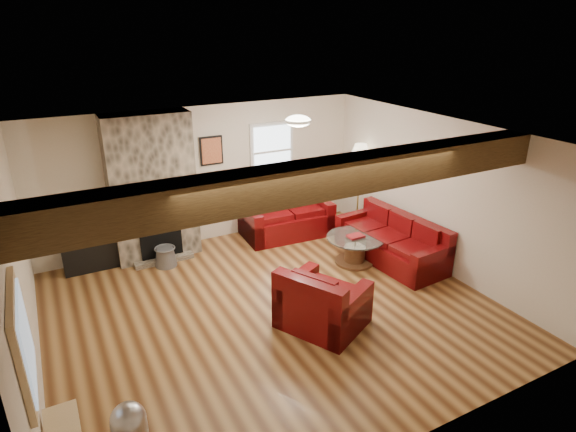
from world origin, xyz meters
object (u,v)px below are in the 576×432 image
object	(u,v)px
sofa_three	(391,239)
television	(88,230)
loveseat	(286,213)
tv_cabinet	(93,255)
floor_lamp	(360,157)
armchair_red	(323,297)
coffee_table	(355,250)

from	to	relation	value
sofa_three	television	world-z (taller)	television
sofa_three	television	distance (m)	5.03
loveseat	television	xyz separation A→B (m)	(-3.49, 0.30, 0.25)
tv_cabinet	floor_lamp	bearing A→B (deg)	-7.75
television	floor_lamp	bearing A→B (deg)	-7.75
sofa_three	armchair_red	world-z (taller)	armchair_red
television	floor_lamp	size ratio (longest dim) A/B	0.47
sofa_three	loveseat	xyz separation A→B (m)	(-1.08, 1.79, 0.05)
coffee_table	armchair_red	bearing A→B (deg)	-138.24
floor_lamp	tv_cabinet	bearing A→B (deg)	172.25
loveseat	floor_lamp	size ratio (longest dim) A/B	0.98
tv_cabinet	television	world-z (taller)	television
armchair_red	television	size ratio (longest dim) A/B	1.32
coffee_table	loveseat	bearing A→B (deg)	106.46
coffee_table	tv_cabinet	bearing A→B (deg)	154.36
armchair_red	television	world-z (taller)	television
armchair_red	floor_lamp	bearing A→B (deg)	-70.32
armchair_red	television	xyz separation A→B (m)	(-2.52, 3.18, 0.27)
armchair_red	floor_lamp	size ratio (longest dim) A/B	0.61
loveseat	armchair_red	distance (m)	3.04
tv_cabinet	television	size ratio (longest dim) A/B	1.17
sofa_three	tv_cabinet	size ratio (longest dim) A/B	2.17
armchair_red	floor_lamp	xyz separation A→B (m)	(2.36, 2.52, 1.03)
loveseat	armchair_red	size ratio (longest dim) A/B	1.59
armchair_red	tv_cabinet	bearing A→B (deg)	11.23
sofa_three	coffee_table	xyz separation A→B (m)	(-0.61, 0.19, -0.15)
armchair_red	television	distance (m)	4.07
sofa_three	armchair_red	size ratio (longest dim) A/B	1.94
television	coffee_table	bearing A→B (deg)	-25.64
tv_cabinet	armchair_red	bearing A→B (deg)	-51.62
sofa_three	television	xyz separation A→B (m)	(-4.57, 2.09, 0.30)
sofa_three	coffee_table	bearing A→B (deg)	-111.53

